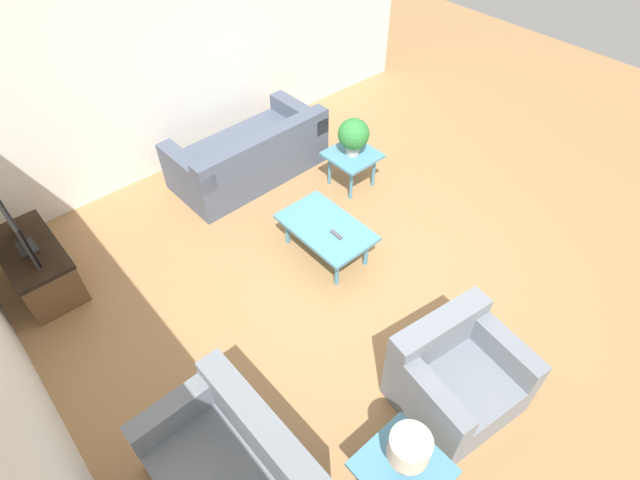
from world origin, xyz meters
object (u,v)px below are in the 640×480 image
(side_table_plant, at_px, (352,158))
(armchair, at_px, (455,377))
(potted_plant, at_px, (354,135))
(sofa, at_px, (250,156))
(tv_stand_chest, at_px, (37,265))
(side_table_lamp, at_px, (402,471))
(television, at_px, (16,230))
(table_lamp, at_px, (409,449))
(loveseat, at_px, (236,474))
(coffee_table, at_px, (326,229))

(side_table_plant, bearing_deg, armchair, 152.51)
(side_table_plant, relative_size, potted_plant, 1.23)
(sofa, distance_m, tv_stand_chest, 2.71)
(armchair, relative_size, side_table_lamp, 1.80)
(armchair, height_order, television, television)
(table_lamp, bearing_deg, side_table_plant, -38.45)
(loveseat, xyz_separation_m, table_lamp, (-0.79, -0.88, 0.46))
(sofa, distance_m, side_table_plant, 1.31)
(side_table_plant, distance_m, side_table_lamp, 3.71)
(potted_plant, relative_size, table_lamp, 1.07)
(side_table_plant, relative_size, tv_stand_chest, 0.54)
(sofa, height_order, potted_plant, potted_plant)
(television, relative_size, table_lamp, 1.70)
(loveseat, xyz_separation_m, television, (3.03, 0.35, 0.45))
(armchair, relative_size, side_table_plant, 1.80)
(tv_stand_chest, relative_size, television, 1.43)
(armchair, xyz_separation_m, side_table_plant, (2.68, -1.39, 0.08))
(loveseat, bearing_deg, television, -173.95)
(armchair, height_order, loveseat, same)
(coffee_table, height_order, tv_stand_chest, tv_stand_chest)
(sofa, relative_size, television, 2.62)
(sofa, xyz_separation_m, armchair, (-3.68, 0.56, 0.04))
(side_table_lamp, bearing_deg, television, 17.91)
(coffee_table, bearing_deg, television, 57.28)
(armchair, bearing_deg, coffee_table, 87.89)
(loveseat, relative_size, table_lamp, 2.99)
(loveseat, bearing_deg, armchair, 72.17)
(loveseat, height_order, table_lamp, table_lamp)
(armchair, bearing_deg, side_table_lamp, -158.02)
(armchair, height_order, coffee_table, armchair)
(side_table_plant, height_order, tv_stand_chest, tv_stand_chest)
(coffee_table, bearing_deg, side_table_plant, -56.65)
(side_table_plant, height_order, television, television)
(side_table_lamp, bearing_deg, armchair, -75.77)
(side_table_lamp, distance_m, television, 4.04)
(loveseat, relative_size, side_table_lamp, 2.28)
(coffee_table, bearing_deg, potted_plant, -56.65)
(tv_stand_chest, xyz_separation_m, television, (0.00, 0.00, 0.49))
(side_table_lamp, height_order, potted_plant, potted_plant)
(coffee_table, relative_size, potted_plant, 2.18)
(sofa, distance_m, armchair, 3.73)
(side_table_lamp, distance_m, potted_plant, 3.73)
(loveseat, xyz_separation_m, side_table_lamp, (-0.79, -0.88, 0.09))
(tv_stand_chest, xyz_separation_m, table_lamp, (-3.82, -1.23, 0.50))
(armchair, relative_size, potted_plant, 2.21)
(tv_stand_chest, bearing_deg, armchair, -149.12)
(armchair, bearing_deg, side_table_plant, 70.26)
(side_table_plant, bearing_deg, loveseat, 123.59)
(coffee_table, distance_m, table_lamp, 2.59)
(side_table_plant, height_order, table_lamp, table_lamp)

